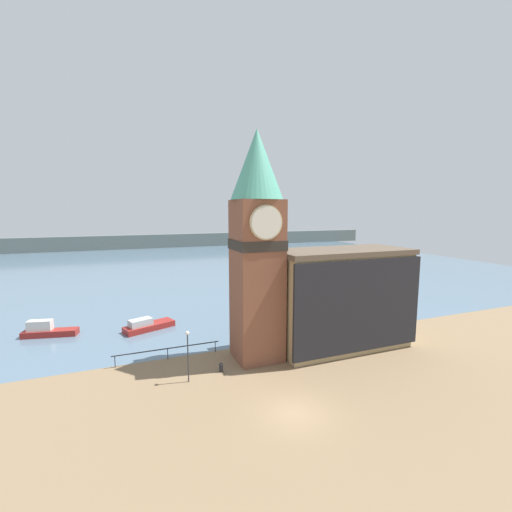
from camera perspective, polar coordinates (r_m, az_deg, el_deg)
name	(u,v)px	position (r m, az deg, el deg)	size (l,w,h in m)	color
ground_plane	(295,413)	(25.89, 6.59, -24.58)	(160.00, 160.00, 0.00)	#846B4C
water	(166,263)	(93.10, -14.73, -1.18)	(160.00, 120.00, 0.00)	slate
far_shoreline	(153,241)	(132.37, -16.82, 2.37)	(180.00, 3.00, 5.00)	slate
pier_railing	(168,350)	(33.93, -14.53, -14.87)	(9.70, 0.08, 1.09)	#232328
clock_tower	(257,241)	(30.88, 0.17, 2.56)	(4.71, 4.71, 20.85)	brown
pier_building	(341,298)	(35.76, 14.03, -6.82)	(13.89, 6.34, 9.98)	tan
boat_near	(147,325)	(42.44, -17.70, -10.97)	(6.02, 3.88, 1.45)	maroon
boat_far	(47,330)	(44.95, -31.49, -10.53)	(5.76, 2.56, 1.82)	maroon
mooring_bollard_near	(221,367)	(31.01, -5.85, -17.93)	(0.35, 0.35, 0.80)	black
lamp_post	(188,347)	(28.78, -11.31, -14.64)	(0.32, 0.32, 4.27)	#2D2D33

